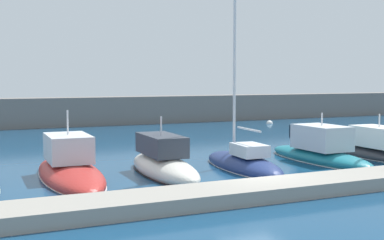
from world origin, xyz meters
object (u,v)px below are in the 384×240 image
at_px(motorboat_ivory_fourth, 163,164).
at_px(motorboat_teal_sixth, 319,151).
at_px(motorboat_charcoal_seventh, 375,149).
at_px(sailboat_navy_fifth, 243,163).
at_px(mooring_buoy_white, 269,124).
at_px(motorboat_red_third, 70,169).

height_order(motorboat_ivory_fourth, motorboat_teal_sixth, motorboat_ivory_fourth).
xyz_separation_m(motorboat_teal_sixth, motorboat_charcoal_seventh, (3.76, -0.16, -0.10)).
bearing_deg(sailboat_navy_fifth, motorboat_ivory_fourth, 90.42).
bearing_deg(mooring_buoy_white, sailboat_navy_fifth, -125.91).
bearing_deg(motorboat_ivory_fourth, motorboat_teal_sixth, -87.94).
bearing_deg(motorboat_red_third, motorboat_teal_sixth, -92.17).
xyz_separation_m(motorboat_red_third, mooring_buoy_white, (23.13, 19.47, -0.40)).
height_order(sailboat_navy_fifth, motorboat_charcoal_seventh, sailboat_navy_fifth).
xyz_separation_m(motorboat_red_third, sailboat_navy_fifth, (8.20, -1.15, -0.10)).
xyz_separation_m(sailboat_navy_fifth, motorboat_teal_sixth, (4.83, 0.31, 0.25)).
xyz_separation_m(sailboat_navy_fifth, mooring_buoy_white, (14.93, 20.62, -0.30)).
relative_size(motorboat_ivory_fourth, motorboat_charcoal_seventh, 1.01).
height_order(motorboat_red_third, motorboat_charcoal_seventh, motorboat_red_third).
xyz_separation_m(motorboat_teal_sixth, mooring_buoy_white, (10.10, 20.31, -0.56)).
height_order(motorboat_teal_sixth, motorboat_charcoal_seventh, motorboat_teal_sixth).
relative_size(motorboat_red_third, motorboat_charcoal_seventh, 1.25).
distance_m(motorboat_red_third, sailboat_navy_fifth, 8.28).
relative_size(motorboat_red_third, motorboat_ivory_fourth, 1.24).
bearing_deg(mooring_buoy_white, motorboat_red_third, -139.91).
relative_size(sailboat_navy_fifth, motorboat_teal_sixth, 1.80).
xyz_separation_m(motorboat_ivory_fourth, sailboat_navy_fifth, (4.12, -0.20, -0.19)).
relative_size(sailboat_navy_fifth, mooring_buoy_white, 22.05).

